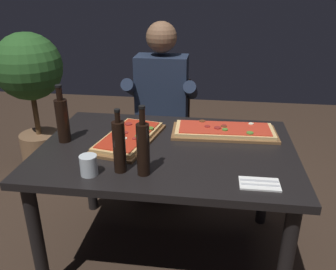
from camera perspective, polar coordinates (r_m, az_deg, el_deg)
The scene contains 12 objects.
ground_plane at distance 2.36m, azimuth -0.17°, elevation -18.41°, with size 6.40×6.40×0.00m, color #38281E.
dining_table at distance 1.99m, azimuth -0.19°, elevation -4.42°, with size 1.40×0.96×0.74m.
pizza_rectangular_front at distance 2.13m, azimuth 9.10°, elevation 0.67°, with size 0.63×0.28×0.05m.
pizza_rectangular_left at distance 2.02m, azimuth -6.34°, elevation -0.37°, with size 0.36×0.56×0.05m.
wine_bottle_dark at distance 1.66m, azimuth -7.92°, elevation -1.77°, with size 0.06×0.06×0.31m.
oil_bottle_amber at distance 2.05m, azimuth -16.79°, elevation 2.46°, with size 0.07×0.07×0.33m.
vinegar_bottle_green at distance 1.62m, azimuth -4.06°, elevation -2.06°, with size 0.06×0.06×0.34m.
tumbler_near_camera at distance 1.69m, azimuth -12.74°, elevation -4.81°, with size 0.08×0.08×0.10m.
napkin_cutlery_set at distance 1.64m, azimuth 14.61°, elevation -7.67°, with size 0.18×0.11×0.01m.
diner_chair at distance 2.84m, azimuth -0.72°, elevation 0.97°, with size 0.44×0.44×0.87m.
seated_diner at distance 2.64m, azimuth -1.13°, elevation 5.12°, with size 0.53×0.41×1.33m.
potted_plant_corner at distance 3.14m, azimuth -21.29°, elevation 7.52°, with size 0.55×0.55×1.22m.
Camera 1 is at (0.24, -1.74, 1.57)m, focal length 37.59 mm.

